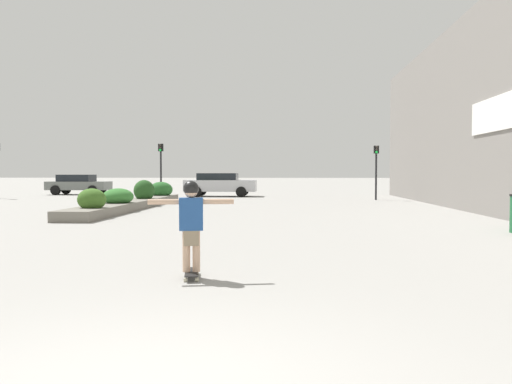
{
  "coord_description": "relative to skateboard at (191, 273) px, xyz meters",
  "views": [
    {
      "loc": [
        1.01,
        -3.27,
        1.57
      ],
      "look_at": [
        -0.2,
        15.55,
        0.84
      ],
      "focal_mm": 35.0,
      "sensor_mm": 36.0,
      "label": 1
    }
  ],
  "objects": [
    {
      "name": "car_center_left",
      "position": [
        -13.58,
        27.54,
        0.7
      ],
      "size": [
        4.3,
        1.87,
        1.43
      ],
      "rotation": [
        0.0,
        0.0,
        -1.57
      ],
      "color": "slate",
      "rests_on": "ground_plane"
    },
    {
      "name": "traffic_light_right",
      "position": [
        6.51,
        21.8,
        2.09
      ],
      "size": [
        0.28,
        0.3,
        3.13
      ],
      "color": "black",
      "rests_on": "ground_plane"
    },
    {
      "name": "traffic_light_left",
      "position": [
        -6.14,
        22.04,
        2.19
      ],
      "size": [
        0.28,
        0.3,
        3.3
      ],
      "color": "black",
      "rests_on": "ground_plane"
    },
    {
      "name": "skateboard",
      "position": [
        0.0,
        0.0,
        0.0
      ],
      "size": [
        0.31,
        0.73,
        0.1
      ],
      "rotation": [
        0.0,
        0.0,
        0.18
      ],
      "color": "black",
      "rests_on": "ground_plane"
    },
    {
      "name": "building_wall_right",
      "position": [
        8.91,
        10.36,
        3.96
      ],
      "size": [
        0.67,
        36.01,
        8.07
      ],
      "color": "gray",
      "rests_on": "ground_plane"
    },
    {
      "name": "car_center_right",
      "position": [
        -3.06,
        25.54,
        0.76
      ],
      "size": [
        4.68,
        2.06,
        1.54
      ],
      "rotation": [
        0.0,
        0.0,
        -1.57
      ],
      "color": "#BCBCC1",
      "rests_on": "ground_plane"
    },
    {
      "name": "planter_box",
      "position": [
        -5.38,
        14.28,
        0.29
      ],
      "size": [
        1.34,
        12.68,
        1.23
      ],
      "color": "slate",
      "rests_on": "ground_plane"
    },
    {
      "name": "skateboarder",
      "position": [
        -0.0,
        -0.0,
        0.85
      ],
      "size": [
        1.26,
        0.3,
        1.35
      ],
      "rotation": [
        0.0,
        0.0,
        0.18
      ],
      "color": "tan",
      "rests_on": "skateboard"
    }
  ]
}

